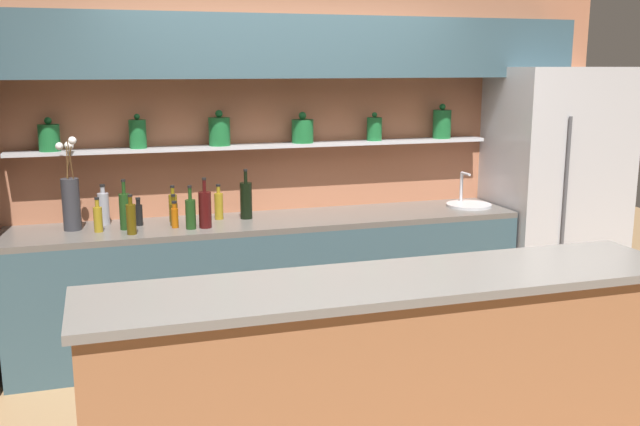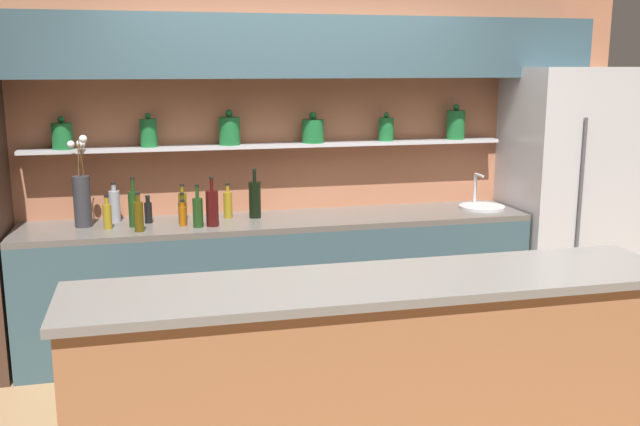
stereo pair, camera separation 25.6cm
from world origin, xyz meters
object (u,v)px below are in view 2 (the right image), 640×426
Objects in this scene: bottle_sauce_4 at (148,211)px; bottle_sauce_7 at (183,214)px; bottle_wine_1 at (212,208)px; bottle_oil_6 at (183,205)px; bottle_oil_11 at (228,204)px; bottle_wine_10 at (255,199)px; bottle_wine_0 at (134,208)px; bottle_oil_3 at (107,215)px; bottle_wine_8 at (198,211)px; bottle_spirit_9 at (115,205)px; bottle_oil_2 at (182,211)px; sink_fixture at (482,205)px; flower_vase at (82,196)px; bottle_oil_5 at (139,216)px; refrigerator at (571,198)px.

bottle_sauce_7 is (0.22, -0.14, -0.00)m from bottle_sauce_4.
bottle_wine_1 is 1.86× the size of bottle_sauce_7.
bottle_oil_6 is at bearing 125.98° from bottle_wine_1.
bottle_wine_1 is 1.35× the size of bottle_oil_11.
bottle_wine_0 is at bearing -173.27° from bottle_wine_10.
bottle_oil_3 is 0.58m from bottle_wine_8.
bottle_wine_1 is at bearing -25.78° from bottle_sauce_4.
bottle_wine_1 is 0.70m from bottle_spirit_9.
bottle_sauce_4 is 0.24m from bottle_oil_6.
bottle_wine_10 reaches higher than bottle_oil_2.
sink_fixture is at bearing 3.87° from bottle_wine_8.
bottle_wine_0 reaches higher than bottle_sauce_7.
bottle_wine_1 reaches higher than bottle_oil_6.
flower_vase is at bearing -179.50° from bottle_wine_10.
bottle_spirit_9 reaches higher than bottle_oil_5.
bottle_oil_6 is at bearing 86.95° from bottle_sauce_7.
bottle_wine_8 is at bearing -176.13° from sink_fixture.
bottle_oil_2 is 0.84× the size of bottle_oil_6.
bottle_oil_6 is at bearing -6.10° from bottle_spirit_9.
bottle_wine_8 is at bearing -15.12° from flower_vase.
bottle_sauce_4 is 0.69× the size of bottle_spirit_9.
bottle_wine_1 reaches higher than bottle_wine_0.
bottle_oil_5 is (0.20, -0.13, 0.01)m from bottle_oil_3.
bottle_wine_0 is at bearing -55.89° from bottle_spirit_9.
refrigerator is 9.30× the size of bottle_oil_2.
sink_fixture is 1.61× the size of bottle_oil_2.
bottle_wine_8 reaches higher than bottle_oil_2.
bottle_oil_6 is 0.87× the size of bottle_wine_8.
bottle_wine_1 reaches higher than bottle_spirit_9.
flower_vase is at bearing 167.04° from bottle_wine_1.
sink_fixture is at bearing 2.05° from bottle_sauce_7.
bottle_wine_8 is at bearing -152.98° from bottle_wine_10.
bottle_sauce_4 is at bearing 147.17° from bottle_sauce_7.
bottle_oil_3 is 0.88× the size of bottle_oil_5.
refrigerator reaches higher than bottle_wine_10.
bottle_wine_1 is 1.47× the size of bottle_oil_3.
bottle_sauce_4 is at bearing 163.34° from bottle_oil_2.
bottle_oil_6 is (-2.91, 0.16, 0.04)m from refrigerator.
bottle_wine_0 is 1.85× the size of bottle_sauce_7.
bottle_spirit_9 is (0.20, 0.11, -0.09)m from flower_vase.
bottle_oil_2 is at bearing 5.00° from bottle_wine_0.
bottle_oil_3 is 0.52m from bottle_oil_6.
refrigerator is at bearing 2.45° from bottle_oil_5.
bottle_wine_1 is at bearing -178.18° from refrigerator.
bottle_oil_5 is 0.38m from bottle_wine_8.
bottle_oil_5 is at bearing -175.74° from sink_fixture.
bottle_oil_6 is at bearing 177.98° from bottle_oil_11.
bottle_oil_6 is at bearing 12.06° from bottle_sauce_4.
bottle_wine_8 is (0.09, -0.14, 0.02)m from bottle_oil_2.
bottle_oil_3 is (0.16, -0.11, -0.12)m from flower_vase.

